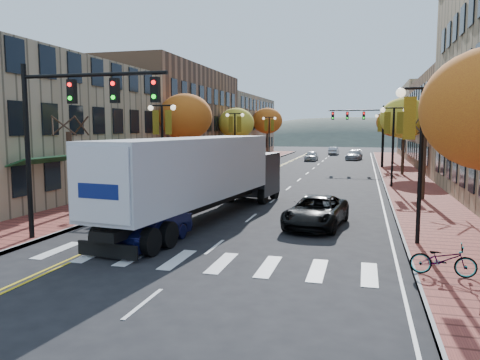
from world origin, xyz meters
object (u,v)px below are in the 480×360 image
Objects in this scene: bicycle at (443,259)px; black_suv at (316,212)px; navy_sedan at (152,227)px; semi_truck at (205,172)px.

black_suv is at bearing 38.55° from bicycle.
semi_truck is at bearing 91.66° from navy_sedan.
semi_truck is 5.71m from black_suv.
navy_sedan is (-0.41, -5.18, -1.70)m from semi_truck.
navy_sedan is 7.72m from black_suv.
semi_truck is at bearing 60.34° from bicycle.
black_suv is at bearing 5.28° from semi_truck.
semi_truck is 3.26× the size of black_suv.
navy_sedan is 0.83× the size of black_suv.
navy_sedan is at bearing -87.56° from semi_truck.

